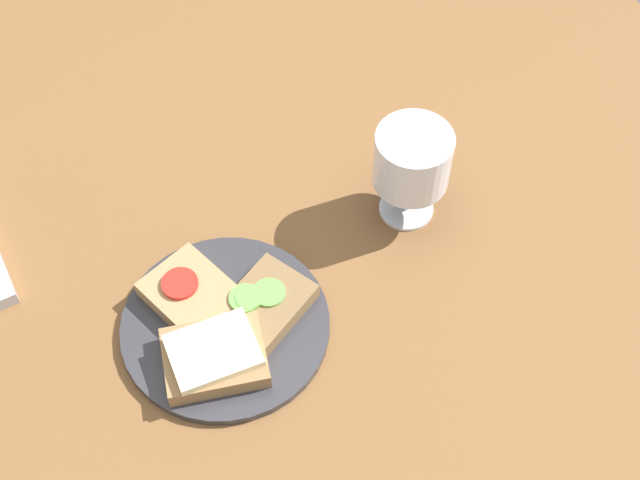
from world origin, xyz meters
The scene contains 6 objects.
wooden_table centered at (0.00, 0.00, 1.50)cm, with size 140.00×140.00×3.00cm, color brown.
plate centered at (-1.57, -7.22, 3.52)cm, with size 21.85×21.85×1.04cm, color #333338.
sandwich_with_cucumber centered at (2.92, -7.68, 5.14)cm, with size 11.41×10.38×2.42cm.
sandwich_with_tomato centered at (-3.43, -2.96, 5.13)cm, with size 10.01×11.21×2.52cm.
sandwich_with_cheese centered at (-4.31, -10.90, 5.45)cm, with size 11.86×10.29×3.03cm.
wine_glass centered at (23.20, -2.83, 11.53)cm, with size 8.40×8.40×12.31cm.
Camera 1 is at (-14.47, -52.17, 84.87)cm, focal length 50.00 mm.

